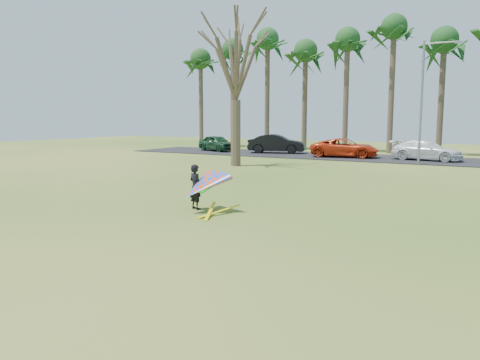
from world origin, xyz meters
The scene contains 16 objects.
ground centered at (0.00, 0.00, 0.00)m, with size 100.00×100.00×0.00m, color #215612.
parking_strip centered at (0.00, 25.00, 0.03)m, with size 46.00×7.00×0.06m, color black.
palm_0 centered at (-22.00, 31.00, 9.17)m, with size 4.84×4.84×10.84m.
palm_1 centered at (-18.00, 31.00, 9.85)m, with size 4.84×4.84×11.54m.
palm_2 centered at (-14.00, 31.00, 10.52)m, with size 4.84×4.84×12.24m.
palm_3 centered at (-10.00, 31.00, 9.17)m, with size 4.84×4.84×10.84m.
palm_4 centered at (-6.00, 31.00, 9.85)m, with size 4.84×4.84×11.54m.
palm_5 centered at (-2.00, 31.00, 10.52)m, with size 4.84×4.84×12.24m.
palm_6 centered at (2.00, 31.00, 9.17)m, with size 4.84×4.84×10.84m.
bare_tree_left centered at (-8.00, 15.00, 6.92)m, with size 6.60×6.60×9.70m.
streetlight centered at (2.16, 22.00, 4.46)m, with size 2.28×0.18×8.00m.
car_0 centered at (-16.03, 25.03, 0.78)m, with size 1.70×4.23×1.44m, color #1A4124.
car_1 centered at (-10.24, 25.52, 0.86)m, with size 1.69×4.85×1.60m, color black.
car_2 centered at (-3.84, 24.39, 0.77)m, with size 2.37×5.14×1.43m, color red.
car_3 centered at (2.04, 24.77, 0.77)m, with size 1.98×4.86×1.41m, color white.
kite_flyer centered at (-1.28, 1.68, 0.84)m, with size 2.13×2.39×2.02m.
Camera 1 is at (7.52, -10.74, 3.07)m, focal length 35.00 mm.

